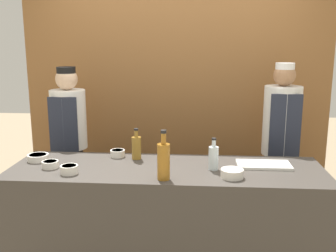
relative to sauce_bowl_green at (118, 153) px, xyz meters
The scene contains 13 objects.
cabinet_wall 1.08m from the sauce_bowl_green, 67.14° to the left, with size 2.99×0.18×2.40m.
counter 0.69m from the sauce_bowl_green, 30.97° to the right, with size 2.28×0.70×0.94m.
sauce_bowl_green is the anchor object (origin of this frame).
sauce_bowl_brown 0.53m from the sauce_bowl_green, 144.06° to the right, with size 0.12×0.12×0.05m.
sauce_bowl_white 0.61m from the sauce_bowl_green, 165.54° to the right, with size 0.16×0.16×0.05m.
sauce_bowl_orange 0.50m from the sauce_bowl_green, 120.66° to the right, with size 0.12×0.12×0.06m.
sauce_bowl_purple 0.97m from the sauce_bowl_green, 26.01° to the right, with size 0.15×0.15×0.06m.
cutting_board 1.13m from the sauce_bowl_green, ahead, with size 0.39×0.21×0.02m.
bottle_vinegar 0.18m from the sauce_bowl_green, 16.03° to the right, with size 0.07×0.07×0.24m.
bottle_clear 0.79m from the sauce_bowl_green, 19.13° to the right, with size 0.07×0.07×0.23m.
bottle_amber 0.65m from the sauce_bowl_green, 50.09° to the right, with size 0.08×0.08×0.34m.
chef_left 0.74m from the sauce_bowl_green, 138.71° to the left, with size 0.32×0.32×1.62m.
chef_right 1.45m from the sauce_bowl_green, 19.37° to the left, with size 0.33×0.33×1.66m.
Camera 1 is at (0.22, -2.72, 1.85)m, focal length 42.00 mm.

